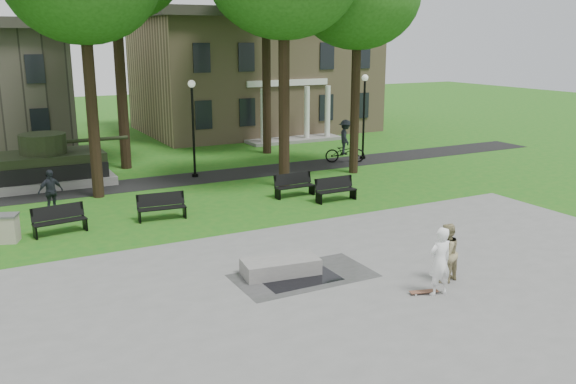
% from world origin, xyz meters
% --- Properties ---
extents(ground, '(120.00, 120.00, 0.00)m').
position_xyz_m(ground, '(0.00, 0.00, 0.00)').
color(ground, '#1A5F16').
rests_on(ground, ground).
extents(plaza, '(22.00, 16.00, 0.02)m').
position_xyz_m(plaza, '(0.00, -5.00, 0.01)').
color(plaza, gray).
rests_on(plaza, ground).
extents(footpath, '(44.00, 2.60, 0.01)m').
position_xyz_m(footpath, '(0.00, 12.00, 0.01)').
color(footpath, black).
rests_on(footpath, ground).
extents(building_right, '(17.00, 12.00, 8.60)m').
position_xyz_m(building_right, '(10.00, 26.00, 4.34)').
color(building_right, '#9E8460').
rests_on(building_right, ground).
extents(lamp_mid, '(0.36, 0.36, 4.73)m').
position_xyz_m(lamp_mid, '(0.50, 12.30, 2.79)').
color(lamp_mid, black).
rests_on(lamp_mid, ground).
extents(lamp_right, '(0.36, 0.36, 4.73)m').
position_xyz_m(lamp_right, '(10.50, 12.30, 2.79)').
color(lamp_right, black).
rests_on(lamp_right, ground).
extents(tank_monument, '(7.45, 3.40, 2.40)m').
position_xyz_m(tank_monument, '(-6.46, 14.00, 0.86)').
color(tank_monument, gray).
rests_on(tank_monument, ground).
extents(puddle, '(2.20, 1.20, 0.00)m').
position_xyz_m(puddle, '(-1.30, -1.77, 0.02)').
color(puddle, black).
rests_on(puddle, plaza).
extents(concrete_block, '(2.31, 1.27, 0.45)m').
position_xyz_m(concrete_block, '(-1.61, -1.13, 0.24)').
color(concrete_block, gray).
rests_on(concrete_block, plaza).
extents(skateboard, '(0.80, 0.41, 0.07)m').
position_xyz_m(skateboard, '(1.13, -4.18, 0.06)').
color(skateboard, brown).
rests_on(skateboard, plaza).
extents(skateboarder, '(0.70, 0.48, 1.87)m').
position_xyz_m(skateboarder, '(1.42, -4.40, 0.96)').
color(skateboarder, white).
rests_on(skateboarder, plaza).
extents(friend_watching, '(0.97, 0.85, 1.68)m').
position_xyz_m(friend_watching, '(2.21, -3.77, 0.86)').
color(friend_watching, tan).
rests_on(friend_watching, plaza).
extents(pedestrian_walker, '(1.11, 0.78, 1.74)m').
position_xyz_m(pedestrian_walker, '(-6.61, 8.68, 0.87)').
color(pedestrian_walker, '#1F2329').
rests_on(pedestrian_walker, ground).
extents(cyclist, '(2.31, 1.57, 2.36)m').
position_xyz_m(cyclist, '(9.07, 11.95, 0.96)').
color(cyclist, black).
rests_on(cyclist, ground).
extents(park_bench_0, '(1.84, 0.75, 1.00)m').
position_xyz_m(park_bench_0, '(-6.70, 5.90, 0.52)').
color(park_bench_0, black).
rests_on(park_bench_0, ground).
extents(park_bench_1, '(1.84, 0.70, 1.00)m').
position_xyz_m(park_bench_1, '(-3.05, 5.94, 0.52)').
color(park_bench_1, black).
rests_on(park_bench_1, ground).
extents(park_bench_2, '(1.81, 0.57, 1.00)m').
position_xyz_m(park_bench_2, '(3.02, 6.66, 0.52)').
color(park_bench_2, black).
rests_on(park_bench_2, ground).
extents(park_bench_3, '(1.80, 0.53, 1.00)m').
position_xyz_m(park_bench_3, '(4.20, 5.19, 0.52)').
color(park_bench_3, black).
rests_on(park_bench_3, ground).
extents(trash_bin, '(0.85, 0.85, 0.96)m').
position_xyz_m(trash_bin, '(-8.35, 5.72, 0.49)').
color(trash_bin, '#ABA38D').
rests_on(trash_bin, ground).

